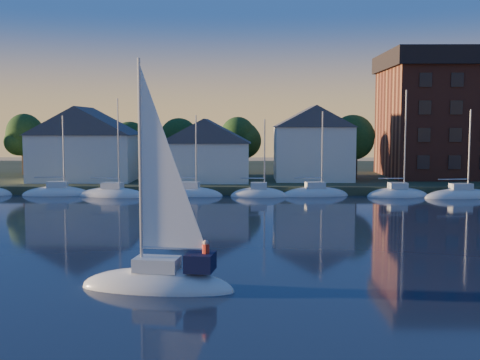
{
  "coord_description": "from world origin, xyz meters",
  "views": [
    {
      "loc": [
        -0.58,
        -20.51,
        8.48
      ],
      "look_at": [
        -1.15,
        22.0,
        4.47
      ],
      "focal_mm": 45.0,
      "sensor_mm": 36.0,
      "label": 1
    }
  ],
  "objects_px": {
    "clubhouse_west": "(85,143)",
    "clubhouse_east": "(313,142)",
    "clubhouse_centre": "(206,149)",
    "hero_sailboat": "(160,279)"
  },
  "relations": [
    {
      "from": "clubhouse_centre",
      "to": "hero_sailboat",
      "type": "height_order",
      "value": "hero_sailboat"
    },
    {
      "from": "clubhouse_west",
      "to": "clubhouse_east",
      "type": "bearing_deg",
      "value": 1.91
    },
    {
      "from": "clubhouse_west",
      "to": "hero_sailboat",
      "type": "height_order",
      "value": "hero_sailboat"
    },
    {
      "from": "clubhouse_east",
      "to": "clubhouse_west",
      "type": "bearing_deg",
      "value": -178.09
    },
    {
      "from": "clubhouse_west",
      "to": "hero_sailboat",
      "type": "distance_m",
      "value": 51.54
    },
    {
      "from": "clubhouse_west",
      "to": "clubhouse_east",
      "type": "distance_m",
      "value": 30.02
    },
    {
      "from": "clubhouse_west",
      "to": "clubhouse_centre",
      "type": "relative_size",
      "value": 1.18
    },
    {
      "from": "clubhouse_centre",
      "to": "clubhouse_east",
      "type": "height_order",
      "value": "clubhouse_east"
    },
    {
      "from": "hero_sailboat",
      "to": "clubhouse_centre",
      "type": "bearing_deg",
      "value": -80.67
    },
    {
      "from": "clubhouse_east",
      "to": "hero_sailboat",
      "type": "xyz_separation_m",
      "value": [
        -13.1,
        -49.39,
        -5.45
      ]
    }
  ]
}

